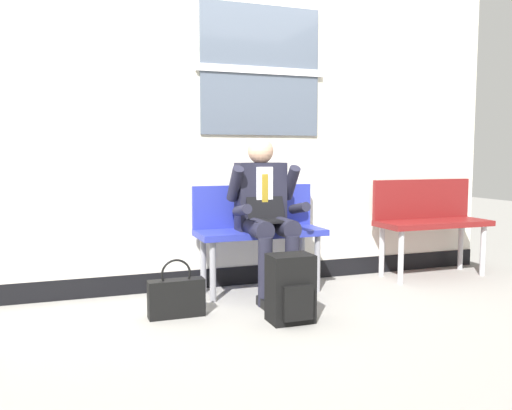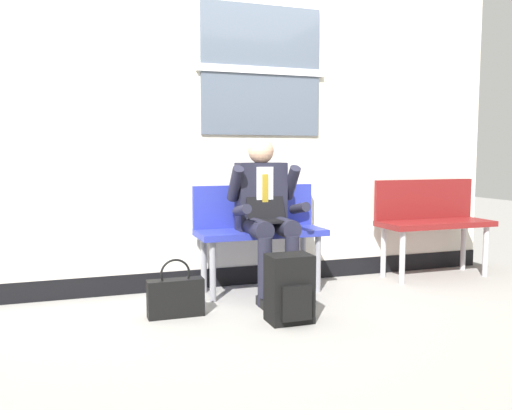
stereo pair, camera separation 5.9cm
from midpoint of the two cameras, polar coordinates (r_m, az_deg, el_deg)
ground_plane at (r=4.15m, az=-1.59°, el=-10.48°), size 18.00×18.00×0.00m
station_wall at (r=4.59m, az=-4.01°, el=8.73°), size 5.30×0.17×2.82m
bench_with_person at (r=4.42m, az=-0.19°, el=-2.31°), size 1.06×0.42×0.88m
bench_empty at (r=5.25m, az=17.83°, el=-1.25°), size 1.07×0.42×0.90m
person_seated at (r=4.22m, az=0.70°, el=-0.67°), size 0.57×0.70×1.27m
backpack at (r=3.65m, az=3.31°, el=-9.02°), size 0.30×0.26×0.47m
handbag at (r=3.82m, az=-9.02°, el=-9.76°), size 0.39×0.12×0.41m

